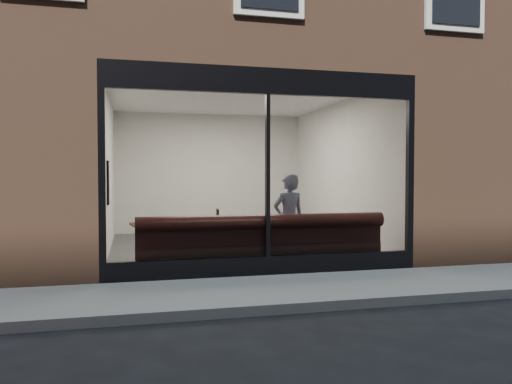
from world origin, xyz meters
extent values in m
plane|color=black|center=(0.00, 0.00, 0.00)|extent=(120.00, 120.00, 0.00)
cube|color=gray|center=(0.00, 1.00, 0.01)|extent=(40.00, 2.00, 0.01)
cube|color=gray|center=(0.00, -0.05, 0.06)|extent=(40.00, 0.10, 0.12)
cube|color=brown|center=(-3.75, 8.00, 1.60)|extent=(2.50, 12.00, 3.20)
cube|color=brown|center=(3.75, 8.00, 1.60)|extent=(2.50, 12.00, 3.20)
cube|color=brown|center=(0.00, 11.00, 1.60)|extent=(5.00, 6.00, 3.20)
plane|color=#2D2D30|center=(0.00, 5.00, 0.02)|extent=(6.00, 6.00, 0.00)
plane|color=white|center=(0.00, 5.00, 3.19)|extent=(6.00, 6.00, 0.00)
plane|color=silver|center=(0.00, 7.99, 1.60)|extent=(5.00, 0.00, 5.00)
plane|color=silver|center=(-2.49, 5.00, 1.60)|extent=(0.00, 6.00, 6.00)
plane|color=silver|center=(2.49, 5.00, 1.60)|extent=(0.00, 6.00, 6.00)
cube|color=black|center=(0.00, 2.05, 0.15)|extent=(5.00, 0.10, 0.30)
cube|color=black|center=(0.00, 2.05, 3.00)|extent=(5.00, 0.10, 0.40)
cube|color=black|center=(0.00, 2.05, 1.55)|extent=(0.06, 0.10, 2.50)
plane|color=white|center=(0.00, 2.02, 1.55)|extent=(4.80, 0.00, 4.80)
cube|color=#3C1B15|center=(0.00, 2.45, 0.23)|extent=(4.00, 0.55, 0.45)
imported|color=#8893B9|center=(0.54, 2.65, 0.79)|extent=(0.64, 0.49, 1.58)
cube|color=black|center=(-1.77, 3.04, 0.74)|extent=(0.64, 0.64, 0.04)
cube|color=black|center=(0.69, 3.00, 0.74)|extent=(0.71, 0.71, 0.04)
cube|color=black|center=(-0.73, 3.55, 0.24)|extent=(0.44, 0.44, 0.04)
cube|color=white|center=(-2.45, 4.44, 1.41)|extent=(0.02, 0.57, 0.76)
camera|label=1|loc=(-2.02, -5.38, 1.57)|focal=35.00mm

